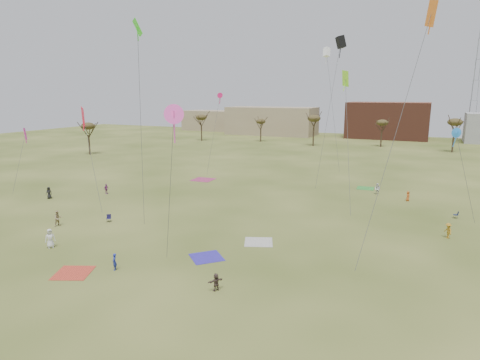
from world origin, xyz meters
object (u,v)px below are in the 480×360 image
at_px(camp_chair_right, 456,216).
at_px(radio_tower, 475,80).
at_px(camp_chair_left, 109,220).
at_px(flyer_near_left, 50,238).
at_px(flyer_near_right, 114,262).

bearing_deg(camp_chair_right, radio_tower, 170.38).
height_order(camp_chair_left, camp_chair_right, same).
bearing_deg(flyer_near_left, camp_chair_left, 39.49).
relative_size(flyer_near_right, camp_chair_left, 1.70).
bearing_deg(camp_chair_left, radio_tower, 36.98).
xyz_separation_m(flyer_near_left, camp_chair_left, (-0.68, 8.83, -0.70)).
height_order(camp_chair_right, radio_tower, radio_tower).
relative_size(flyer_near_left, flyer_near_right, 1.29).
bearing_deg(radio_tower, flyer_near_left, -109.30).
relative_size(flyer_near_left, camp_chair_right, 2.20).
height_order(flyer_near_left, radio_tower, radio_tower).
bearing_deg(radio_tower, camp_chair_right, -94.48).
xyz_separation_m(flyer_near_left, radio_tower, (44.28, 126.44, 18.25)).
bearing_deg(flyer_near_right, camp_chair_right, 99.38).
xyz_separation_m(flyer_near_right, camp_chair_left, (-10.01, 10.25, -0.48)).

